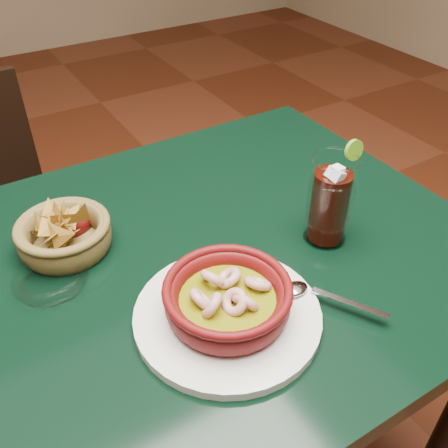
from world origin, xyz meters
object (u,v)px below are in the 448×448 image
dining_table (152,313)px  chip_basket (64,235)px  shrimp_plate (228,303)px  cola_drink (330,201)px

dining_table → chip_basket: chip_basket is taller
shrimp_plate → cola_drink: bearing=16.1°
dining_table → chip_basket: bearing=124.9°
shrimp_plate → chip_basket: size_ratio=1.74×
dining_table → chip_basket: size_ratio=6.15×
dining_table → chip_basket: 0.21m
shrimp_plate → chip_basket: (-0.16, 0.29, -0.00)m
cola_drink → chip_basket: bearing=152.1°
shrimp_plate → chip_basket: bearing=118.5°
chip_basket → shrimp_plate: bearing=-61.5°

